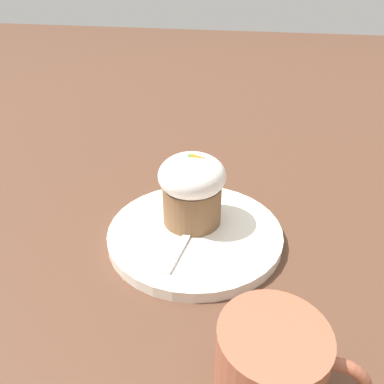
{
  "coord_description": "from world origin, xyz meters",
  "views": [
    {
      "loc": [
        0.09,
        -0.41,
        0.33
      ],
      "look_at": [
        -0.01,
        0.02,
        0.06
      ],
      "focal_mm": 35.0,
      "sensor_mm": 36.0,
      "label": 1
    }
  ],
  "objects": [
    {
      "name": "ground_plane",
      "position": [
        0.0,
        0.0,
        0.0
      ],
      "size": [
        4.0,
        4.0,
        0.0
      ],
      "primitive_type": "plane",
      "color": "#513323"
    },
    {
      "name": "dessert_plate",
      "position": [
        0.0,
        0.0,
        0.01
      ],
      "size": [
        0.24,
        0.24,
        0.02
      ],
      "color": "white",
      "rests_on": "ground_plane"
    },
    {
      "name": "carrot_cake",
      "position": [
        -0.01,
        0.02,
        0.07
      ],
      "size": [
        0.09,
        0.09,
        0.1
      ],
      "color": "brown",
      "rests_on": "dessert_plate"
    },
    {
      "name": "spoon",
      "position": [
        -0.0,
        0.0,
        0.02
      ],
      "size": [
        0.04,
        0.14,
        0.01
      ],
      "color": "silver",
      "rests_on": "dessert_plate"
    },
    {
      "name": "coffee_cup",
      "position": [
        0.11,
        -0.21,
        0.05
      ],
      "size": [
        0.12,
        0.09,
        0.09
      ],
      "color": "#9E563D",
      "rests_on": "ground_plane"
    }
  ]
}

